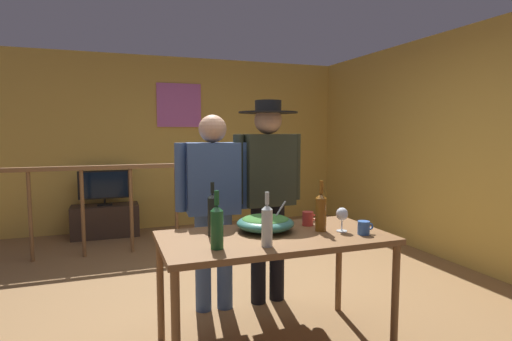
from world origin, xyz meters
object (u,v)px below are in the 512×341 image
object	(u,v)px
tv_console	(105,221)
person_standing_right	(268,181)
salad_bowl	(266,222)
mug_red	(308,218)
framed_picture	(179,105)
wine_bottle_amber	(321,211)
wine_glass	(342,215)
person_standing_left	(213,196)
mug_blue	(364,228)
serving_table	(274,246)
flat_screen_tv	(104,185)
wine_bottle_clear	(267,224)
wine_bottle_green	(217,226)
wine_bottle_dark	(213,214)
stair_railing	(173,193)

from	to	relation	value
tv_console	person_standing_right	size ratio (longest dim) A/B	0.52
salad_bowl	mug_red	distance (m)	0.36
framed_picture	mug_red	bearing A→B (deg)	-84.79
tv_console	wine_bottle_amber	bearing A→B (deg)	-67.83
wine_glass	person_standing_right	world-z (taller)	person_standing_right
person_standing_left	mug_red	bearing A→B (deg)	141.29
wine_glass	mug_blue	size ratio (longest dim) A/B	1.44
serving_table	wine_glass	xyz separation A→B (m)	(0.48, -0.07, 0.19)
flat_screen_tv	wine_bottle_clear	world-z (taller)	wine_bottle_clear
serving_table	salad_bowl	world-z (taller)	salad_bowl
salad_bowl	wine_glass	bearing A→B (deg)	-21.17
tv_console	wine_bottle_green	size ratio (longest dim) A/B	2.59
framed_picture	wine_bottle_dark	size ratio (longest dim) A/B	1.87
flat_screen_tv	wine_bottle_clear	size ratio (longest dim) A/B	2.04
wine_bottle_dark	wine_bottle_amber	distance (m)	0.75
wine_bottle_amber	mug_red	world-z (taller)	wine_bottle_amber
wine_bottle_green	mug_blue	xyz separation A→B (m)	(1.01, -0.01, -0.09)
wine_bottle_dark	stair_railing	bearing A→B (deg)	87.73
framed_picture	stair_railing	distance (m)	1.71
framed_picture	wine_glass	world-z (taller)	framed_picture
mug_blue	person_standing_right	xyz separation A→B (m)	(-0.33, 0.92, 0.22)
framed_picture	person_standing_left	world-z (taller)	framed_picture
wine_glass	wine_bottle_dark	size ratio (longest dim) A/B	0.47
stair_railing	tv_console	distance (m)	1.32
wine_bottle_dark	wine_bottle_clear	distance (m)	0.44
flat_screen_tv	person_standing_right	world-z (taller)	person_standing_right
wine_bottle_clear	mug_red	world-z (taller)	wine_bottle_clear
mug_red	person_standing_right	xyz separation A→B (m)	(-0.10, 0.55, 0.22)
mug_blue	framed_picture	bearing A→B (deg)	97.98
flat_screen_tv	tv_console	bearing A→B (deg)	90.00
framed_picture	wine_bottle_clear	distance (m)	4.19
stair_railing	wine_bottle_green	xyz separation A→B (m)	(-0.15, -2.82, 0.22)
wine_bottle_green	wine_bottle_clear	xyz separation A→B (m)	(0.30, -0.05, -0.00)
flat_screen_tv	person_standing_left	distance (m)	2.93
stair_railing	serving_table	world-z (taller)	stair_railing
salad_bowl	wine_bottle_clear	xyz separation A→B (m)	(-0.13, -0.36, 0.07)
wine_bottle_clear	wine_glass	bearing A→B (deg)	14.93
mug_blue	person_standing_left	xyz separation A→B (m)	(-0.81, 0.92, 0.12)
serving_table	framed_picture	bearing A→B (deg)	89.90
flat_screen_tv	wine_bottle_green	size ratio (longest dim) A/B	1.95
tv_console	person_standing_left	world-z (taller)	person_standing_left
wine_glass	wine_bottle_dark	bearing A→B (deg)	167.31
salad_bowl	mug_blue	bearing A→B (deg)	-28.03
salad_bowl	wine_bottle_amber	xyz separation A→B (m)	(0.36, -0.13, 0.08)
framed_picture	mug_red	xyz separation A→B (m)	(0.33, -3.67, -1.04)
mug_blue	wine_bottle_amber	bearing A→B (deg)	140.82
wine_bottle_clear	mug_red	distance (m)	0.64
stair_railing	mug_red	size ratio (longest dim) A/B	28.64
wine_bottle_dark	person_standing_right	xyz separation A→B (m)	(0.63, 0.60, 0.12)
wine_bottle_amber	wine_bottle_dark	bearing A→B (deg)	169.77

